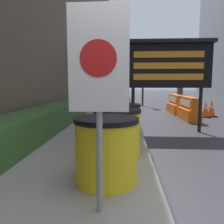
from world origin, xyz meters
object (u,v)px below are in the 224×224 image
at_px(message_board, 168,65).
at_px(jersey_barrier_orange_far, 188,110).
at_px(barrel_drum_foreground, 106,150).
at_px(barrel_drum_middle, 117,133).
at_px(barrel_drum_back, 122,123).
at_px(warning_sign, 99,75).
at_px(traffic_cone_mid, 206,109).
at_px(traffic_light_near_curb, 143,67).
at_px(pedestrian_worker, 180,92).
at_px(traffic_cone_far, 169,104).
at_px(jersey_barrier_orange_near, 176,105).
at_px(traffic_cone_near, 211,108).

distance_m(message_board, jersey_barrier_orange_far, 3.11).
distance_m(barrel_drum_foreground, message_board, 4.35).
xyz_separation_m(barrel_drum_middle, jersey_barrier_orange_far, (2.68, 5.21, -0.17)).
distance_m(barrel_drum_back, warning_sign, 2.80).
xyz_separation_m(barrel_drum_foreground, message_board, (1.46, 3.86, 1.40)).
xyz_separation_m(traffic_cone_mid, traffic_light_near_curb, (-2.34, 4.80, 2.21)).
bearing_deg(traffic_light_near_curb, pedestrian_worker, 12.37).
bearing_deg(traffic_cone_far, traffic_light_near_curb, 135.33).
xyz_separation_m(jersey_barrier_orange_far, traffic_cone_far, (0.06, 4.16, -0.10)).
relative_size(message_board, jersey_barrier_orange_far, 1.50).
relative_size(jersey_barrier_orange_far, jersey_barrier_orange_near, 0.91).
bearing_deg(traffic_light_near_curb, warning_sign, -96.42).
height_order(barrel_drum_middle, jersey_barrier_orange_near, barrel_drum_middle).
xyz_separation_m(message_board, jersey_barrier_orange_near, (1.32, 4.55, -1.57)).
height_order(barrel_drum_foreground, traffic_cone_far, barrel_drum_foreground).
relative_size(warning_sign, traffic_cone_near, 2.56).
xyz_separation_m(warning_sign, pedestrian_worker, (3.93, 13.01, -0.54)).
bearing_deg(warning_sign, barrel_drum_foreground, 89.38).
bearing_deg(barrel_drum_middle, warning_sign, -93.69).
distance_m(message_board, traffic_cone_near, 4.55).
bearing_deg(barrel_drum_back, warning_sign, -93.68).
distance_m(traffic_cone_far, traffic_light_near_curb, 3.03).
xyz_separation_m(barrel_drum_back, traffic_cone_near, (3.91, 5.26, -0.20)).
relative_size(message_board, pedestrian_worker, 1.68).
distance_m(barrel_drum_middle, pedestrian_worker, 11.98).
xyz_separation_m(barrel_drum_back, message_board, (1.30, 1.89, 1.40)).
relative_size(barrel_drum_foreground, traffic_cone_near, 1.10).
height_order(barrel_drum_middle, jersey_barrier_orange_far, barrel_drum_middle).
height_order(jersey_barrier_orange_near, traffic_light_near_curb, traffic_light_near_curb).
height_order(traffic_cone_near, pedestrian_worker, pedestrian_worker).
distance_m(barrel_drum_back, jersey_barrier_orange_far, 4.97).
xyz_separation_m(jersey_barrier_orange_far, traffic_light_near_curb, (-1.38, 5.58, 2.15)).
height_order(barrel_drum_middle, traffic_cone_near, barrel_drum_middle).
xyz_separation_m(message_board, jersey_barrier_orange_far, (1.32, 2.33, -1.57)).
relative_size(traffic_cone_near, traffic_light_near_curb, 0.22).
relative_size(traffic_light_near_curb, pedestrian_worker, 2.21).
relative_size(barrel_drum_foreground, traffic_cone_far, 1.34).
relative_size(barrel_drum_foreground, barrel_drum_back, 1.00).
bearing_deg(traffic_cone_mid, barrel_drum_foreground, -118.17).
bearing_deg(barrel_drum_middle, jersey_barrier_orange_near, 70.17).
distance_m(warning_sign, traffic_light_near_curb, 12.58).
xyz_separation_m(barrel_drum_back, traffic_cone_mid, (3.57, 5.01, -0.23)).
bearing_deg(traffic_cone_near, warning_sign, -117.27).
relative_size(barrel_drum_foreground, warning_sign, 0.43).
distance_m(traffic_cone_near, traffic_cone_far, 3.36).
bearing_deg(jersey_barrier_orange_far, pedestrian_worker, 79.42).
bearing_deg(traffic_light_near_curb, jersey_barrier_orange_near, -67.63).
height_order(message_board, traffic_cone_mid, message_board).
bearing_deg(traffic_cone_far, barrel_drum_foreground, -105.35).
distance_m(warning_sign, pedestrian_worker, 13.61).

